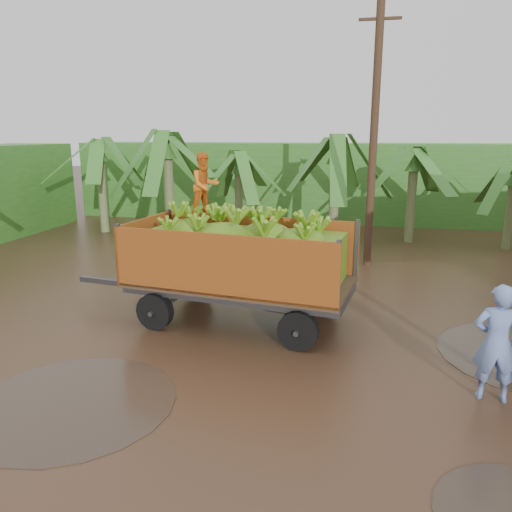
# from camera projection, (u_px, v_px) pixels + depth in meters

# --- Properties ---
(ground) EXTENTS (100.00, 100.00, 0.00)m
(ground) POSITION_uv_depth(u_px,v_px,m) (312.00, 370.00, 8.81)
(ground) COLOR black
(ground) RESTS_ON ground
(hedge_north) EXTENTS (22.00, 3.00, 3.60)m
(hedge_north) POSITION_uv_depth(u_px,v_px,m) (306.00, 181.00, 23.97)
(hedge_north) COLOR #2D661E
(hedge_north) RESTS_ON ground
(banana_trailer) EXTENTS (6.69, 2.90, 3.65)m
(banana_trailer) POSITION_uv_depth(u_px,v_px,m) (240.00, 259.00, 10.72)
(banana_trailer) COLOR #BD5D1B
(banana_trailer) RESTS_ON ground
(man_blue) EXTENTS (0.71, 0.49, 1.89)m
(man_blue) POSITION_uv_depth(u_px,v_px,m) (496.00, 343.00, 7.63)
(man_blue) COLOR #6983C0
(man_blue) RESTS_ON ground
(utility_pole) EXTENTS (1.20, 0.24, 7.79)m
(utility_pole) POSITION_uv_depth(u_px,v_px,m) (374.00, 137.00, 14.86)
(utility_pole) COLOR #47301E
(utility_pole) RESTS_ON ground
(banana_plants) EXTENTS (20.59, 19.98, 4.18)m
(banana_plants) POSITION_uv_depth(u_px,v_px,m) (140.00, 203.00, 15.97)
(banana_plants) COLOR #2D661E
(banana_plants) RESTS_ON ground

